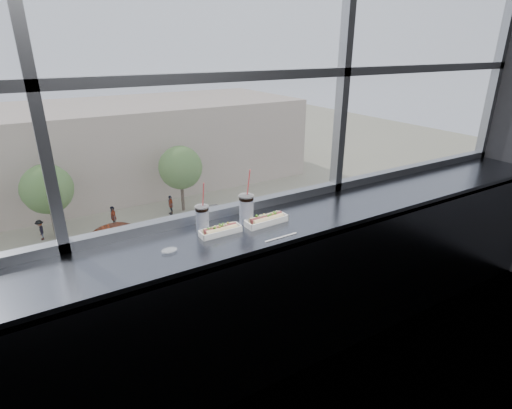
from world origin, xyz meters
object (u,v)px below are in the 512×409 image
hotdog_tray_left (220,230)px  soda_cup_left (202,217)px  car_near_c (102,305)px  loose_straw (281,237)px  tree_right (180,168)px  car_near_d (214,272)px  tree_center (47,189)px  pedestrian_c (113,215)px  car_near_e (296,246)px  pedestrian_b (40,228)px  car_far_c (215,211)px  wrapper (169,250)px  pedestrian_d (170,203)px  soda_cup_right (246,208)px  car_far_b (122,232)px  hotdog_tray_right (266,220)px

hotdog_tray_left → soda_cup_left: bearing=130.4°
car_near_c → loose_straw: bearing=176.5°
loose_straw → tree_right: loose_straw is taller
soda_cup_left → loose_straw: bearing=-41.9°
car_near_d → tree_right: tree_right is taller
loose_straw → tree_center: bearing=89.8°
loose_straw → tree_right: size_ratio=0.04×
pedestrian_c → tree_center: 4.84m
loose_straw → pedestrian_c: loose_straw is taller
car_near_e → pedestrian_b: bearing=47.3°
hotdog_tray_left → car_far_c: 28.87m
wrapper → pedestrian_d: (9.17, 28.04, -11.08)m
soda_cup_right → car_far_b: soda_cup_right is taller
soda_cup_right → car_near_c: soda_cup_right is taller
car_near_e → pedestrian_d: 12.48m
tree_center → tree_right: (9.92, -0.00, 0.05)m
soda_cup_left → car_near_c: 19.64m
car_near_d → car_far_b: car_far_b is taller
car_near_e → car_far_c: (-1.93, 8.00, -0.00)m
car_far_b → car_far_c: size_ratio=0.95×
pedestrian_d → pedestrian_c: bearing=-84.3°
hotdog_tray_right → loose_straw: hotdog_tray_right is taller
car_near_e → pedestrian_d: size_ratio=3.29×
car_far_b → tree_right: 7.76m
hotdog_tray_right → tree_center: bearing=88.0°
pedestrian_c → tree_right: (5.92, 0.75, 2.67)m
loose_straw → pedestrian_c: 30.07m
loose_straw → car_far_b: (3.67, 24.50, -11.02)m
loose_straw → wrapper: size_ratio=2.38×
car_near_c → pedestrian_c: (3.06, 11.25, 0.05)m
car_near_d → car_far_c: 8.91m
tree_right → car_far_b: bearing=-146.6°
car_near_d → pedestrian_d: 11.83m
car_far_c → pedestrian_b: 12.67m
car_near_d → tree_center: 14.22m
loose_straw → pedestrian_d: loose_straw is taller
car_near_c → pedestrian_d: car_near_c is taller
soda_cup_left → wrapper: 0.32m
loose_straw → car_far_c: loose_straw is taller
pedestrian_c → tree_right: size_ratio=0.39×
soda_cup_right → wrapper: size_ratio=3.81×
pedestrian_d → tree_center: (-8.72, 0.28, 2.74)m
soda_cup_left → wrapper: soda_cup_left is taller
pedestrian_b → soda_cup_right: bearing=2.2°
hotdog_tray_right → soda_cup_right: bearing=140.2°
soda_cup_right → tree_center: (-0.12, 28.20, -8.44)m
soda_cup_right → car_near_c: size_ratio=0.06×
hotdog_tray_right → car_near_d: size_ratio=0.05×
soda_cup_left → loose_straw: soda_cup_left is taller
hotdog_tray_right → tree_right: 31.03m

